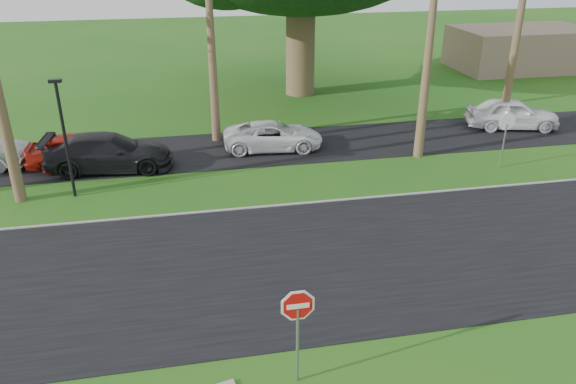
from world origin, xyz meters
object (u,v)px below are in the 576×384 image
(car_dark, at_px, (109,153))
(car_minivan, at_px, (273,136))
(car_red, at_px, (81,150))
(stop_sign_near, at_px, (298,318))
(car_pickup, at_px, (512,114))
(stop_sign_far, at_px, (506,129))

(car_dark, distance_m, car_minivan, 7.49)
(car_dark, bearing_deg, car_red, 69.26)
(stop_sign_near, distance_m, car_minivan, 15.38)
(stop_sign_near, relative_size, car_minivan, 0.56)
(car_red, bearing_deg, stop_sign_near, -155.82)
(car_red, distance_m, car_dark, 1.37)
(car_minivan, xyz_separation_m, car_pickup, (12.86, 0.68, 0.14))
(stop_sign_near, relative_size, stop_sign_far, 1.00)
(car_red, xyz_separation_m, car_pickup, (21.50, 1.25, 0.02))
(stop_sign_near, height_order, car_pickup, stop_sign_near)
(car_dark, bearing_deg, car_minivan, -76.74)
(stop_sign_far, height_order, car_red, stop_sign_far)
(car_dark, bearing_deg, stop_sign_near, -154.82)
(stop_sign_near, bearing_deg, car_dark, 110.82)
(stop_sign_far, xyz_separation_m, car_pickup, (3.42, 4.88, -0.98))
(stop_sign_near, distance_m, car_pickup, 21.81)
(car_pickup, bearing_deg, car_red, 107.02)
(car_minivan, height_order, car_pickup, car_pickup)
(car_pickup, bearing_deg, car_minivan, 106.69)
(car_dark, relative_size, car_pickup, 1.17)
(stop_sign_far, distance_m, car_minivan, 10.39)
(stop_sign_far, relative_size, car_dark, 0.48)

